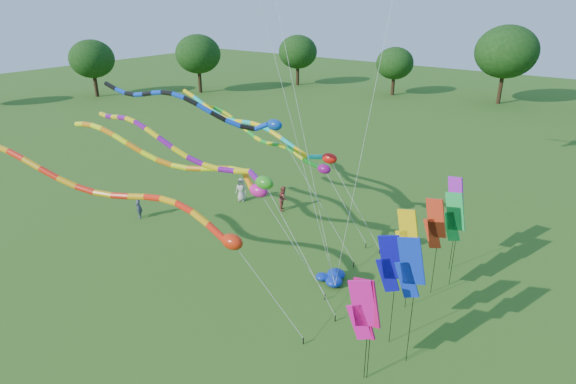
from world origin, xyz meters
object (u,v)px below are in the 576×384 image
Objects in this scene: blue_nylon_heap at (333,281)px; person_c at (283,198)px; tube_kite_red at (138,202)px; tube_kite_orange at (186,163)px; person_a at (241,190)px; person_b at (138,206)px.

blue_nylon_heap is 9.14m from person_c.
tube_kite_red reaches higher than blue_nylon_heap.
person_c is (-0.01, 7.94, -4.63)m from tube_kite_orange.
blue_nylon_heap is 0.77× the size of person_a.
person_c is at bearing 142.30° from blue_nylon_heap.
blue_nylon_heap is at bearing 10.35° from tube_kite_orange.
person_b is at bearing -176.67° from blue_nylon_heap.
tube_kite_red is 9.56m from person_b.
tube_kite_orange is 11.74× the size of blue_nylon_heap.
tube_kite_orange is 9.04× the size of person_a.
tube_kite_orange reaches higher than person_c.
person_a is (-3.84, 10.82, -3.88)m from tube_kite_red.
tube_kite_orange is (-0.65, 3.40, 0.74)m from tube_kite_red.
person_b is (-3.35, -5.86, 0.01)m from person_a.
person_b is (-6.55, 1.56, -4.62)m from tube_kite_orange.
person_a is (-3.20, 7.42, -4.63)m from tube_kite_orange.
tube_kite_orange reaches higher than tube_kite_red.
person_a is at bearing 68.74° from person_c.
person_c is (-0.66, 11.34, -3.88)m from tube_kite_red.
blue_nylon_heap is 0.77× the size of person_c.
blue_nylon_heap is 0.76× the size of person_b.
tube_kite_orange is at bearing -161.83° from blue_nylon_heap.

